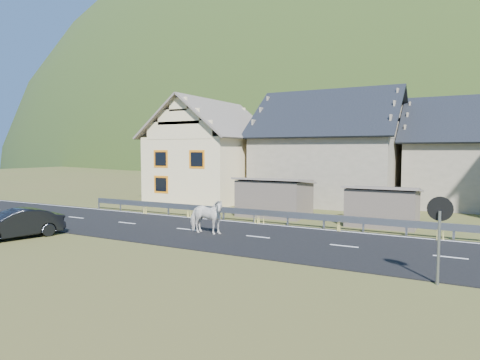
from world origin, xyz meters
The scene contains 14 objects.
ground centered at (0.00, 0.00, 0.00)m, with size 160.00×160.00×0.00m, color #445021.
road centered at (0.00, 0.00, 0.02)m, with size 60.00×7.00×0.04m, color black.
lane_markings centered at (0.00, 0.00, 0.04)m, with size 60.00×6.60×0.01m, color silver.
guardrail centered at (0.00, 3.68, 0.56)m, with size 28.10×0.09×0.75m.
shed_left centered at (-2.00, 6.50, 1.10)m, with size 4.30×3.30×2.40m, color #6C5F51.
shed_right centered at (4.50, 6.00, 1.00)m, with size 3.80×2.90×2.20m, color #6C5F51.
house_cream centered at (-10.00, 12.00, 4.36)m, with size 7.80×9.80×8.30m.
house_stone_a centered at (-1.00, 15.00, 4.63)m, with size 10.80×9.80×8.90m.
house_stone_b centered at (9.00, 17.00, 4.24)m, with size 9.80×8.80×8.10m.
mountain centered at (5.00, 180.00, -20.00)m, with size 440.00×280.00×260.00m, color #203A13.
conifer_patch centered at (-55.00, 110.00, 6.00)m, with size 76.00×50.00×28.00m, color black.
horse centered at (-2.52, -0.50, 0.89)m, with size 2.00×0.91×1.69m, color silver.
car centered at (-9.73, -5.38, 0.67)m, with size 1.42×4.07×1.34m, color black.
traffic_mirror centered at (7.78, -3.61, 1.95)m, with size 0.74×0.21×2.66m.
Camera 1 is at (8.48, -17.59, 4.04)m, focal length 32.00 mm.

